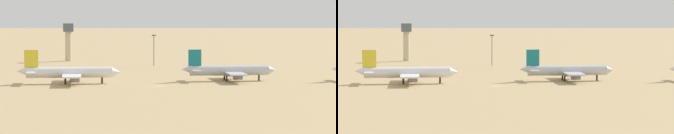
# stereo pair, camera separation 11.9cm
# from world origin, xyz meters

# --- Properties ---
(ground) EXTENTS (4000.00, 4000.00, 0.00)m
(ground) POSITION_xyz_m (0.00, 0.00, 0.00)
(ground) COLOR tan
(parked_jet_yellow_2) EXTENTS (38.66, 32.50, 12.78)m
(parked_jet_yellow_2) POSITION_xyz_m (-32.22, 13.91, 4.19)
(parked_jet_yellow_2) COLOR white
(parked_jet_yellow_2) RESTS_ON ground
(parked_jet_teal_3) EXTENTS (37.12, 31.13, 12.28)m
(parked_jet_teal_3) POSITION_xyz_m (29.68, 16.01, 4.02)
(parked_jet_teal_3) COLOR silver
(parked_jet_teal_3) RESTS_ON ground
(control_tower) EXTENTS (5.20, 5.20, 19.43)m
(control_tower) POSITION_xyz_m (-27.36, 138.97, 11.73)
(control_tower) COLOR #C6B793
(control_tower) RESTS_ON ground
(light_pole_west) EXTENTS (1.80, 0.50, 14.85)m
(light_pole_west) POSITION_xyz_m (11.74, 98.60, 8.62)
(light_pole_west) COLOR #59595E
(light_pole_west) RESTS_ON ground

